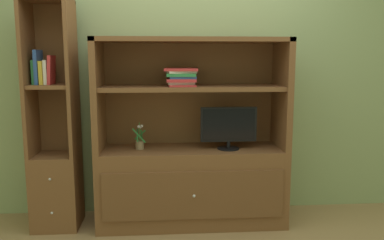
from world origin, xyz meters
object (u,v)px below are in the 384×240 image
object	(u,v)px
media_console	(192,166)
upright_book_row	(43,70)
magazine_stack	(181,77)
tv_monitor	(229,127)
bookshelf_tall	(55,152)
potted_plant	(140,142)

from	to	relation	value
media_console	upright_book_row	xyz separation A→B (m)	(-1.19, -0.01, 0.81)
media_console	magazine_stack	bearing A→B (deg)	-176.41
upright_book_row	tv_monitor	bearing A→B (deg)	-2.21
magazine_stack	bookshelf_tall	xyz separation A→B (m)	(-1.05, 0.01, -0.62)
potted_plant	upright_book_row	xyz separation A→B (m)	(-0.76, 0.00, 0.60)
media_console	bookshelf_tall	bearing A→B (deg)	179.79
upright_book_row	bookshelf_tall	bearing A→B (deg)	10.19
potted_plant	upright_book_row	distance (m)	0.97
potted_plant	tv_monitor	bearing A→B (deg)	-4.45
magazine_stack	tv_monitor	bearing A→B (deg)	-8.55
potted_plant	bookshelf_tall	bearing A→B (deg)	179.14
potted_plant	magazine_stack	distance (m)	0.65
media_console	magazine_stack	size ratio (longest dim) A/B	4.65
media_console	bookshelf_tall	distance (m)	1.15
magazine_stack	upright_book_row	world-z (taller)	upright_book_row
bookshelf_tall	upright_book_row	xyz separation A→B (m)	(-0.06, -0.01, 0.67)
bookshelf_tall	upright_book_row	bearing A→B (deg)	-169.81
media_console	potted_plant	world-z (taller)	media_console
bookshelf_tall	upright_book_row	distance (m)	0.68
media_console	tv_monitor	bearing A→B (deg)	-11.81
media_console	potted_plant	bearing A→B (deg)	-179.18
bookshelf_tall	upright_book_row	size ratio (longest dim) A/B	6.85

